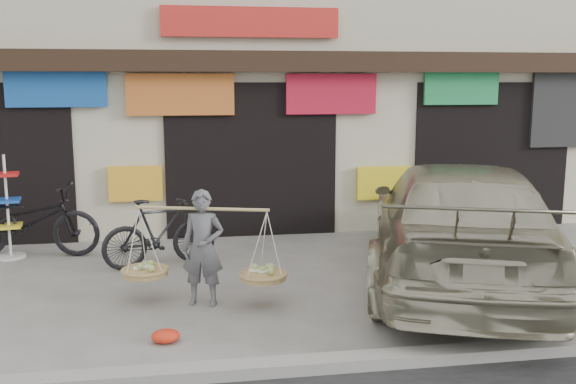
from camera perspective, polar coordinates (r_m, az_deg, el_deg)
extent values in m
plane|color=gray|center=(8.19, -0.55, -9.61)|extent=(70.00, 70.00, 0.00)
cube|color=gray|center=(6.34, 2.27, -15.06)|extent=(70.00, 0.25, 0.12)
cube|color=beige|center=(14.20, -4.64, 12.96)|extent=(14.00, 6.00, 7.00)
cube|color=black|center=(11.05, -3.25, 11.52)|extent=(14.00, 0.35, 0.35)
cube|color=black|center=(11.52, -3.38, 2.98)|extent=(3.00, 0.60, 2.70)
cube|color=black|center=(12.78, 17.15, 3.24)|extent=(3.00, 0.60, 2.70)
cube|color=#1852A9|center=(11.24, -19.91, 8.63)|extent=(1.60, 0.08, 0.60)
cube|color=orange|center=(11.05, -9.53, 8.55)|extent=(1.80, 0.08, 0.70)
cube|color=red|center=(11.35, 3.87, 8.69)|extent=(1.60, 0.08, 0.70)
cube|color=#249450|center=(12.11, 15.14, 8.93)|extent=(1.40, 0.08, 0.60)
cube|color=#282828|center=(13.07, 23.14, 6.77)|extent=(1.20, 0.08, 1.40)
cube|color=yellow|center=(11.22, -13.40, 0.73)|extent=(0.90, 0.08, 0.60)
cube|color=yellow|center=(11.75, 8.53, 0.81)|extent=(1.00, 0.08, 0.60)
cube|color=red|center=(11.15, -3.33, 14.85)|extent=(3.00, 0.08, 0.50)
imported|color=#5D5C61|center=(7.92, -7.58, -4.95)|extent=(0.60, 0.47, 1.43)
cylinder|color=tan|center=(7.81, -7.66, -1.48)|extent=(1.60, 0.49, 0.04)
cylinder|color=tan|center=(8.22, -12.59, -6.99)|extent=(0.56, 0.56, 0.07)
ellipsoid|color=#A5BF66|center=(8.21, -12.60, -6.59)|extent=(0.39, 0.39, 0.10)
cylinder|color=tan|center=(7.87, -2.22, -7.53)|extent=(0.56, 0.56, 0.07)
ellipsoid|color=#A5BF66|center=(7.85, -2.22, -7.11)|extent=(0.39, 0.39, 0.10)
imported|color=black|center=(10.80, -21.99, -2.39)|extent=(2.25, 1.03, 1.14)
imported|color=black|center=(9.69, -11.33, -3.55)|extent=(1.78, 0.96, 1.03)
imported|color=#AFA98D|center=(9.01, 14.93, -2.67)|extent=(4.05, 6.13, 1.65)
cube|color=black|center=(11.71, 13.78, -1.14)|extent=(1.64, 0.65, 0.45)
cube|color=silver|center=(11.80, 13.73, -1.55)|extent=(0.43, 0.17, 0.12)
cylinder|color=silver|center=(10.97, -23.39, -5.27)|extent=(0.45, 0.45, 0.04)
cylinder|color=silver|center=(10.80, -23.68, -1.21)|extent=(0.04, 0.04, 1.62)
cube|color=yellow|center=(10.86, -23.57, -2.79)|extent=(0.44, 0.44, 0.04)
cube|color=#194CB2|center=(10.78, -23.72, -0.68)|extent=(0.44, 0.44, 0.04)
cube|color=red|center=(10.72, -23.87, 1.45)|extent=(0.44, 0.44, 0.04)
ellipsoid|color=red|center=(7.06, -10.83, -12.46)|extent=(0.31, 0.25, 0.14)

